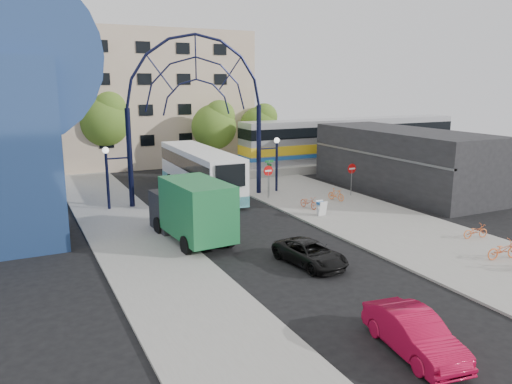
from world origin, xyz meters
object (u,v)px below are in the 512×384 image
sandwich_board (321,206)px  black_suv (310,253)px  red_sedan (414,333)px  bike_far_a (475,231)px  stop_sign (268,174)px  tree_north_b (105,118)px  gateway_arch (196,84)px  bike_far_c (503,250)px  do_not_enter_sign (352,172)px  bike_near_b (336,195)px  city_bus (200,171)px  train_car (352,139)px  tree_north_a (215,124)px  tree_north_c (260,124)px  green_truck (191,210)px  street_name_sign (269,170)px  bike_near_a (309,202)px

sandwich_board → black_suv: bearing=-127.0°
red_sedan → bike_far_a: red_sedan is taller
red_sedan → stop_sign: bearing=82.7°
tree_north_b → bike_far_a: tree_north_b is taller
tree_north_b → bike_far_a: (14.54, -31.87, -4.74)m
gateway_arch → black_suv: size_ratio=3.26×
bike_far_c → do_not_enter_sign: bearing=2.0°
gateway_arch → do_not_enter_sign: (11.00, -4.00, -6.58)m
bike_near_b → do_not_enter_sign: bearing=7.1°
sandwich_board → city_bus: 11.28m
train_car → red_sedan: size_ratio=5.94×
red_sedan → train_car: bearing=64.2°
do_not_enter_sign → bike_far_a: (-0.34, -11.95, -1.45)m
sandwich_board → tree_north_a: bearing=88.5°
train_car → tree_north_b: tree_north_b is taller
tree_north_a → bike_near_b: 17.54m
tree_north_c → green_truck: tree_north_c is taller
stop_sign → sandwich_board: bearing=-82.4°
street_name_sign → bike_near_a: street_name_sign is taller
tree_north_a → bike_near_b: bearing=-80.4°
do_not_enter_sign → tree_north_a: tree_north_a is taller
train_car → black_suv: (-19.76, -23.13, -2.32)m
red_sedan → gateway_arch: bearing=95.4°
street_name_sign → red_sedan: (-6.27, -22.12, -1.43)m
green_truck → sandwich_board: bearing=1.2°
gateway_arch → sandwich_board: 12.52m
tree_north_b → bike_far_a: size_ratio=5.23×
red_sedan → bike_far_a: bearing=40.8°
city_bus → bike_far_a: bearing=-60.2°
city_bus → red_sedan: bearing=-92.9°
sandwich_board → bike_near_b: (3.37, 3.12, -0.18)m
bike_near_b → bike_far_c: (0.11, -14.04, 0.04)m
gateway_arch → bike_near_b: (8.97, -4.90, -7.99)m
gateway_arch → train_car: bearing=21.8°
tree_north_c → bike_near_a: size_ratio=4.02×
bike_far_a → city_bus: bearing=39.0°
tree_north_a → tree_north_c: bearing=18.4°
street_name_sign → tree_north_b: bearing=117.7°
green_truck → bike_far_a: (14.33, -7.08, -1.24)m
tree_north_b → black_suv: size_ratio=1.91×
tree_north_c → red_sedan: tree_north_c is taller
stop_sign → red_sedan: (-5.87, -21.52, -1.30)m
city_bus → black_suv: (-0.66, -17.30, -1.28)m
sandwich_board → city_bus: bearing=114.8°
gateway_arch → bike_near_a: gateway_arch is taller
stop_sign → bike_far_a: bearing=-67.2°
city_bus → tree_north_b: bearing=110.6°
street_name_sign → sandwich_board: size_ratio=2.83×
green_truck → do_not_enter_sign: bearing=14.4°
stop_sign → black_suv: 13.97m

